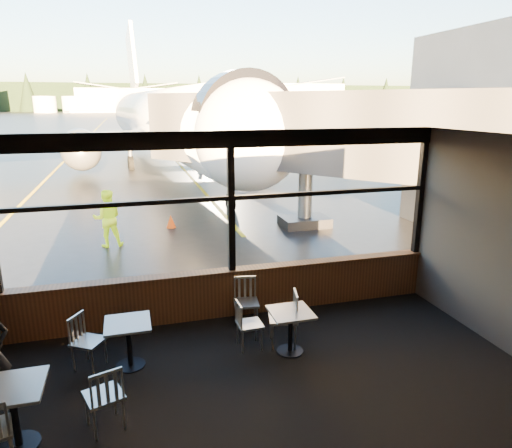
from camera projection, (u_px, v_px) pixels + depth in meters
name	position (u px, v px, depth m)	size (l,w,h in m)	color
ground_plane	(132.00, 117.00, 120.39)	(520.00, 520.00, 0.00)	black
carpet_floor	(283.00, 412.00, 6.03)	(8.00, 6.00, 0.01)	black
ceiling	(288.00, 146.00, 5.12)	(8.00, 6.00, 0.04)	#38332D
window_sill	(232.00, 293.00, 8.70)	(8.00, 0.28, 0.90)	brown
window_header	(230.00, 139.00, 7.95)	(8.00, 0.18, 0.30)	black
mullion_centre	(231.00, 203.00, 8.25)	(0.12, 0.12, 2.60)	black
mullion_right	(420.00, 192.00, 9.28)	(0.12, 0.12, 2.60)	black
window_transom	(231.00, 198.00, 8.22)	(8.00, 0.10, 0.08)	black
airliner	(166.00, 78.00, 26.43)	(28.97, 34.76, 10.62)	white
jet_bridge	(305.00, 152.00, 14.24)	(9.24, 11.29, 4.93)	#272729
cafe_table_near	(290.00, 332.00, 7.40)	(0.66, 0.66, 0.73)	gray
cafe_table_mid	(129.00, 344.00, 7.00)	(0.68, 0.68, 0.75)	gray
cafe_table_left	(15.00, 417.00, 5.34)	(0.74, 0.74, 0.81)	#A19D94
chair_near_e	(283.00, 319.00, 7.60)	(0.52, 0.52, 0.96)	#B2ADA1
chair_near_w	(250.00, 325.00, 7.52)	(0.46, 0.46, 0.84)	beige
chair_near_n	(246.00, 303.00, 8.23)	(0.50, 0.50, 0.92)	#ABA69B
chair_mid_s	(104.00, 396.00, 5.64)	(0.50, 0.50, 0.91)	#B7B3A5
chair_mid_w	(89.00, 342.00, 6.95)	(0.47, 0.47, 0.87)	#B2ACA0
ground_crew	(107.00, 218.00, 12.81)	(0.79, 0.61, 1.62)	#BFF219
cone_nose	(171.00, 221.00, 14.85)	(0.31, 0.31, 0.43)	#E26107
hangar_mid	(128.00, 99.00, 179.53)	(38.00, 15.00, 10.00)	silver
hangar_right	(278.00, 97.00, 188.44)	(50.00, 20.00, 12.00)	silver
fuel_tank_a	(45.00, 105.00, 169.42)	(8.00, 8.00, 6.00)	silver
fuel_tank_b	(74.00, 104.00, 172.04)	(8.00, 8.00, 6.00)	silver
fuel_tank_c	(101.00, 104.00, 174.65)	(8.00, 8.00, 6.00)	silver
treeline	(127.00, 97.00, 202.52)	(360.00, 3.00, 12.00)	black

